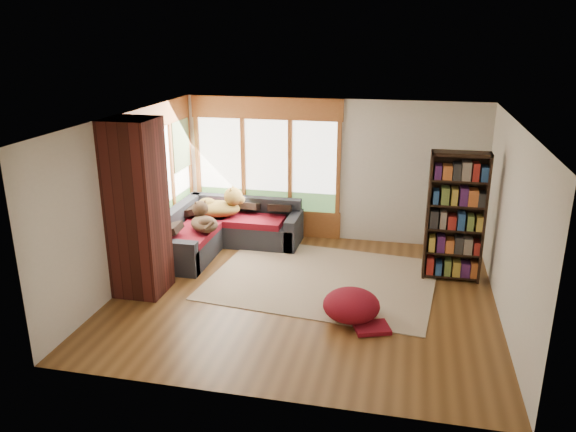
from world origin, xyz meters
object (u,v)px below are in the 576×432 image
at_px(sectional_sofa, 216,229).
at_px(area_rug, 322,279).
at_px(brick_chimney, 137,209).
at_px(dog_tan, 221,202).
at_px(pouf, 351,304).
at_px(bookshelf, 455,217).
at_px(dog_brindle, 203,217).

distance_m(sectional_sofa, area_rug, 2.41).
height_order(brick_chimney, dog_tan, brick_chimney).
distance_m(pouf, dog_tan, 3.58).
distance_m(bookshelf, dog_brindle, 4.10).
bearing_deg(brick_chimney, dog_tan, 76.38).
relative_size(pouf, dog_tan, 0.84).
bearing_deg(area_rug, brick_chimney, -159.53).
bearing_deg(brick_chimney, area_rug, 20.47).
bearing_deg(pouf, area_rug, 116.39).
distance_m(brick_chimney, area_rug, 3.03).
height_order(bookshelf, dog_brindle, bookshelf).
xyz_separation_m(dog_tan, dog_brindle, (-0.07, -0.73, -0.05)).
bearing_deg(dog_brindle, area_rug, -136.23).
relative_size(area_rug, dog_brindle, 4.24).
bearing_deg(area_rug, dog_tan, 150.04).
distance_m(bookshelf, dog_tan, 4.09).
bearing_deg(dog_tan, bookshelf, -16.18).
bearing_deg(bookshelf, pouf, -129.92).
height_order(bookshelf, pouf, bookshelf).
relative_size(area_rug, dog_tan, 3.69).
height_order(area_rug, dog_tan, dog_tan).
distance_m(dog_tan, dog_brindle, 0.74).
relative_size(sectional_sofa, dog_tan, 2.37).
bearing_deg(pouf, bookshelf, 50.08).
xyz_separation_m(area_rug, pouf, (0.58, -1.18, 0.22)).
distance_m(sectional_sofa, dog_brindle, 0.77).
xyz_separation_m(area_rug, dog_brindle, (-2.12, 0.45, 0.73)).
bearing_deg(pouf, dog_tan, 138.17).
height_order(brick_chimney, pouf, brick_chimney).
xyz_separation_m(sectional_sofa, dog_tan, (0.07, 0.09, 0.48)).
distance_m(area_rug, dog_tan, 2.49).
bearing_deg(bookshelf, dog_brindle, -179.57).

